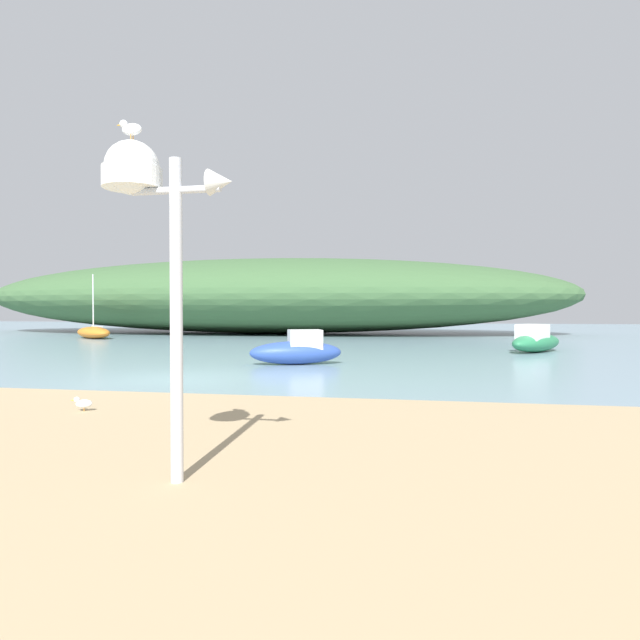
{
  "coord_description": "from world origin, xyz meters",
  "views": [
    {
      "loc": [
        6.44,
        -13.52,
        1.85
      ],
      "look_at": [
        3.41,
        2.76,
        1.52
      ],
      "focal_mm": 30.67,
      "sensor_mm": 36.0,
      "label": 1
    }
  ],
  "objects_px": {
    "sailboat_inner_mooring": "(93,332)",
    "motorboat_far_right": "(298,350)",
    "motorboat_east_reach": "(535,341)",
    "seagull_on_radar": "(131,128)",
    "mast_structure": "(145,197)",
    "seagull_near_waterline": "(83,403)"
  },
  "relations": [
    {
      "from": "sailboat_inner_mooring",
      "to": "motorboat_far_right",
      "type": "bearing_deg",
      "value": -39.57
    },
    {
      "from": "motorboat_far_right",
      "to": "sailboat_inner_mooring",
      "type": "bearing_deg",
      "value": 140.43
    },
    {
      "from": "sailboat_inner_mooring",
      "to": "motorboat_east_reach",
      "type": "bearing_deg",
      "value": -14.52
    },
    {
      "from": "seagull_on_radar",
      "to": "sailboat_inner_mooring",
      "type": "distance_m",
      "value": 32.07
    },
    {
      "from": "mast_structure",
      "to": "sailboat_inner_mooring",
      "type": "relative_size",
      "value": 0.8
    },
    {
      "from": "motorboat_far_right",
      "to": "seagull_near_waterline",
      "type": "distance_m",
      "value": 9.98
    },
    {
      "from": "mast_structure",
      "to": "motorboat_east_reach",
      "type": "bearing_deg",
      "value": 69.57
    },
    {
      "from": "motorboat_east_reach",
      "to": "seagull_near_waterline",
      "type": "distance_m",
      "value": 19.73
    },
    {
      "from": "motorboat_far_right",
      "to": "seagull_near_waterline",
      "type": "relative_size",
      "value": 9.78
    },
    {
      "from": "mast_structure",
      "to": "sailboat_inner_mooring",
      "type": "bearing_deg",
      "value": 123.95
    },
    {
      "from": "sailboat_inner_mooring",
      "to": "motorboat_east_reach",
      "type": "height_order",
      "value": "sailboat_inner_mooring"
    },
    {
      "from": "motorboat_far_right",
      "to": "seagull_near_waterline",
      "type": "height_order",
      "value": "motorboat_far_right"
    },
    {
      "from": "motorboat_far_right",
      "to": "sailboat_inner_mooring",
      "type": "height_order",
      "value": "sailboat_inner_mooring"
    },
    {
      "from": "mast_structure",
      "to": "motorboat_east_reach",
      "type": "distance_m",
      "value": 21.46
    },
    {
      "from": "seagull_on_radar",
      "to": "motorboat_east_reach",
      "type": "xyz_separation_m",
      "value": [
        7.58,
        19.98,
        -3.09
      ]
    },
    {
      "from": "seagull_on_radar",
      "to": "motorboat_far_right",
      "type": "xyz_separation_m",
      "value": [
        -1.34,
        13.0,
        -3.11
      ]
    },
    {
      "from": "motorboat_far_right",
      "to": "motorboat_east_reach",
      "type": "xyz_separation_m",
      "value": [
        8.92,
        6.98,
        0.02
      ]
    },
    {
      "from": "mast_structure",
      "to": "seagull_on_radar",
      "type": "bearing_deg",
      "value": 179.76
    },
    {
      "from": "motorboat_far_right",
      "to": "seagull_on_radar",
      "type": "bearing_deg",
      "value": -84.12
    },
    {
      "from": "motorboat_far_right",
      "to": "sailboat_inner_mooring",
      "type": "xyz_separation_m",
      "value": [
        -16.38,
        13.54,
        -0.09
      ]
    },
    {
      "from": "mast_structure",
      "to": "sailboat_inner_mooring",
      "type": "xyz_separation_m",
      "value": [
        -17.86,
        26.54,
        -2.54
      ]
    },
    {
      "from": "seagull_on_radar",
      "to": "sailboat_inner_mooring",
      "type": "height_order",
      "value": "sailboat_inner_mooring"
    }
  ]
}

